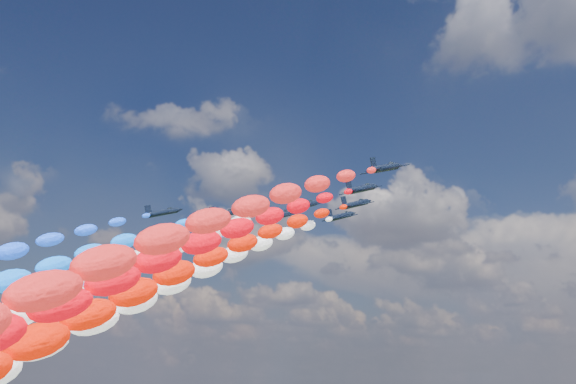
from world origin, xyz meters
The scene contains 14 objects.
jet_0 centered at (-27.65, -5.43, 91.10)m, with size 8.44×11.32×2.49m, color black, non-canonical shape.
jet_1 centered at (-18.24, 4.15, 91.10)m, with size 8.44×11.32×2.49m, color black, non-canonical shape.
jet_2 centered at (-9.66, 13.10, 91.10)m, with size 8.44×11.32×2.49m, color black, non-canonical shape.
trail_2 centered at (-9.66, -39.95, 67.21)m, with size 5.73×102.68×50.59m, color #2560FF, non-canonical shape.
jet_3 centered at (0.62, 8.71, 91.10)m, with size 8.44×11.32×2.49m, color black, non-canonical shape.
trail_3 centered at (0.62, -44.33, 67.21)m, with size 5.73×102.68×50.59m, color white, non-canonical shape.
jet_4 centered at (0.27, 22.38, 91.10)m, with size 8.44×11.32×2.49m, color black, non-canonical shape.
trail_4 centered at (0.27, -30.66, 67.21)m, with size 5.73×102.68×50.59m, color white, non-canonical shape.
jet_5 centered at (9.48, 14.74, 91.10)m, with size 8.44×11.32×2.49m, color black, non-canonical shape.
trail_5 centered at (9.48, -38.30, 67.21)m, with size 5.73×102.68×50.59m, color red, non-canonical shape.
jet_6 centered at (17.36, 5.09, 91.10)m, with size 8.44×11.32×2.49m, color black, non-canonical shape.
trail_6 centered at (17.36, -47.95, 67.21)m, with size 5.73×102.68×50.59m, color red, non-canonical shape.
jet_7 centered at (28.55, -4.24, 91.10)m, with size 8.44×11.32×2.49m, color black, non-canonical shape.
trail_7 centered at (28.55, -57.29, 67.21)m, with size 5.73×102.68×50.59m, color red, non-canonical shape.
Camera 1 is at (91.18, -107.12, 56.05)m, focal length 45.07 mm.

